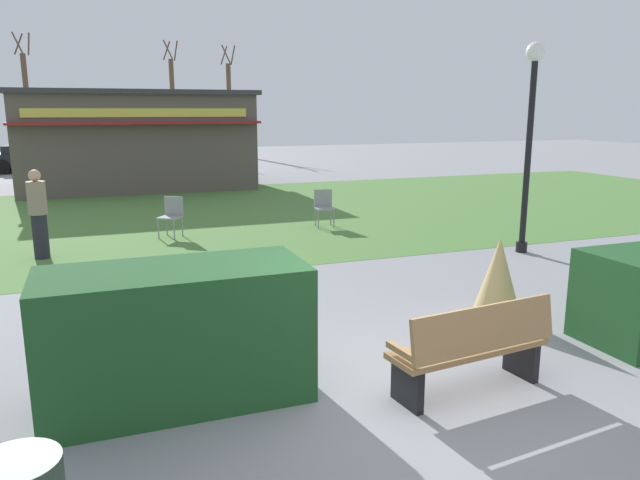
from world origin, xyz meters
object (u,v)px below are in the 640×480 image
Objects in this scene: food_kiosk at (136,139)px; cafe_chair_east at (324,205)px; cafe_chair_west at (172,213)px; parked_car_west_slot at (35,157)px; lamppost_mid at (530,123)px; tree_left_bg at (173,105)px; person_strolling at (38,214)px; tree_center_bg at (28,105)px; tree_right_bg at (229,107)px; park_bench at (473,347)px.

cafe_chair_east is at bearing -69.63° from food_kiosk.
parked_car_west_slot is (-3.95, 16.86, 0.12)m from cafe_chair_west.
lamppost_mid is at bearing -65.05° from food_kiosk.
tree_left_bg is at bearing 77.57° from food_kiosk.
cafe_chair_west is 2.84m from person_strolling.
cafe_chair_west is at bearing -89.99° from food_kiosk.
cafe_chair_east is 24.74m from tree_center_bg.
tree_left_bg is 1.03× the size of tree_right_bg.
tree_left_bg reaches higher than cafe_chair_east.
tree_right_bg is at bearing -4.81° from tree_left_bg.
lamppost_mid reaches higher than food_kiosk.
lamppost_mid is 0.61× the size of tree_right_bg.
tree_left_bg reaches higher than lamppost_mid.
tree_center_bg is (-0.62, 6.32, 2.36)m from parked_car_west_slot.
tree_center_bg reaches higher than parked_car_west_slot.
cafe_chair_east is 0.13× the size of tree_left_bg.
parked_car_west_slot is at bearing -84.43° from tree_center_bg.
park_bench is 1.96× the size of cafe_chair_east.
tree_center_bg is (-1.99, 24.32, 2.14)m from person_strolling.
cafe_chair_west is at bearing 101.72° from park_bench.
parked_car_west_slot is at bearing 114.05° from cafe_chair_east.
tree_right_bg is at bearing 74.63° from cafe_chair_west.
tree_right_bg reaches higher than park_bench.
cafe_chair_west is 23.76m from tree_center_bg.
lamppost_mid is 23.27m from parked_car_west_slot.
parked_car_west_slot is at bearing 103.20° from cafe_chair_west.
tree_left_bg is at bearing 87.49° from park_bench.
tree_left_bg reaches higher than food_kiosk.
tree_left_bg reaches higher than tree_center_bg.
tree_right_bg is (6.66, 14.60, 1.20)m from food_kiosk.
cafe_chair_west is 0.14× the size of tree_right_bg.
cafe_chair_east is 0.21× the size of parked_car_west_slot.
lamppost_mid is 28.62m from tree_left_bg.
cafe_chair_east is 18.51m from parked_car_west_slot.
parked_car_west_slot reaches higher than cafe_chair_west.
food_kiosk is (-6.31, 13.57, -0.81)m from lamppost_mid.
cafe_chair_west is at bearing -78.84° from tree_center_bg.
park_bench is 8.89m from cafe_chair_east.
cafe_chair_west is at bearing 148.02° from lamppost_mid.
person_strolling is 24.50m from tree_center_bg.
cafe_chair_west is 0.53× the size of person_strolling.
cafe_chair_east is (1.77, 8.71, 0.05)m from park_bench.
cafe_chair_west is 1.00× the size of cafe_chair_east.
tree_left_bg is at bearing 96.08° from lamppost_mid.
tree_left_bg is (3.28, 24.51, 2.49)m from cafe_chair_west.
lamppost_mid reaches higher than cafe_chair_west.
food_kiosk is 8.31m from parked_car_west_slot.
park_bench is 0.27× the size of tree_right_bg.
tree_center_bg reaches higher than cafe_chair_east.
tree_center_bg is at bearing -170.37° from tree_left_bg.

